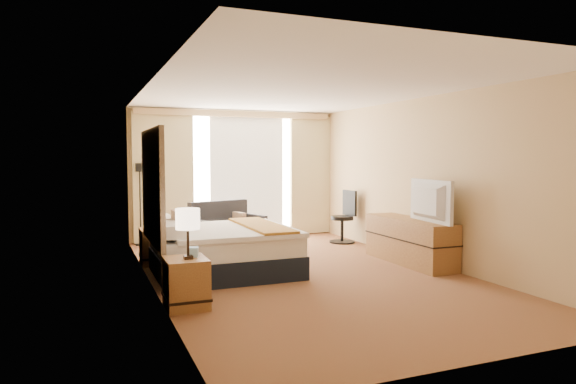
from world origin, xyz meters
name	(u,v)px	position (x,y,z in m)	size (l,w,h in m)	color
floor	(303,273)	(0.00, 0.00, 0.00)	(4.20, 7.00, 0.02)	#5D1C1A
ceiling	(303,90)	(0.00, 0.00, 2.60)	(4.20, 7.00, 0.02)	white
wall_back	(234,175)	(0.00, 3.50, 1.30)	(4.20, 0.02, 2.60)	tan
wall_front	(481,204)	(0.00, -3.50, 1.30)	(4.20, 0.02, 2.60)	tan
wall_left	(151,186)	(-2.10, 0.00, 1.30)	(0.02, 7.00, 2.60)	tan
wall_right	(425,180)	(2.10, 0.00, 1.30)	(0.02, 7.00, 2.60)	tan
headboard	(152,187)	(-2.06, 0.20, 1.28)	(0.06, 1.85, 1.50)	black
nightstand_left	(186,283)	(-1.87, -1.05, 0.28)	(0.45, 0.52, 0.55)	olive
nightstand_right	(156,246)	(-1.87, 1.45, 0.28)	(0.45, 0.52, 0.55)	olive
media_dresser	(410,241)	(1.83, 0.00, 0.35)	(0.50, 1.80, 0.70)	olive
window	(247,173)	(0.25, 3.47, 1.32)	(2.30, 0.02, 2.30)	white
curtains	(236,169)	(0.00, 3.39, 1.41)	(4.12, 0.19, 2.56)	beige
bed	(223,250)	(-1.06, 0.42, 0.34)	(1.91, 1.75, 0.93)	black
loveseat	(226,232)	(-0.46, 2.49, 0.28)	(1.50, 1.12, 0.84)	#53171C
floor_lamp	(140,187)	(-1.90, 3.30, 1.09)	(0.20, 0.20, 1.55)	black
desk_chair	(344,219)	(1.80, 2.10, 0.45)	(0.49, 0.49, 1.01)	black
lamp_left	(188,220)	(-1.85, -1.10, 0.98)	(0.26, 0.26, 0.56)	black
lamp_right	(155,199)	(-1.87, 1.42, 1.01)	(0.28, 0.28, 0.59)	black
tissue_box	(193,252)	(-1.78, -1.00, 0.60)	(0.12, 0.12, 0.11)	#9BCBF0
telephone	(155,226)	(-1.87, 1.54, 0.58)	(0.16, 0.13, 0.06)	black
television	(424,201)	(1.78, -0.41, 1.01)	(1.09, 0.14, 0.63)	black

